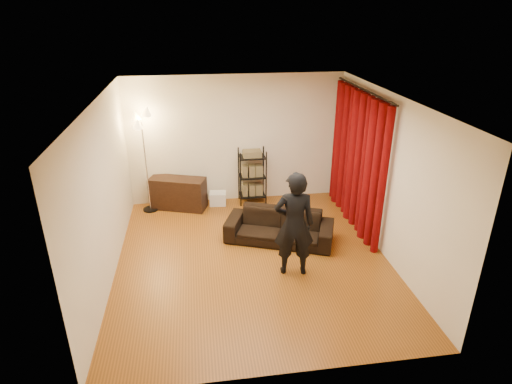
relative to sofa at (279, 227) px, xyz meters
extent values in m
plane|color=#935116|center=(-0.56, -0.54, -0.28)|extent=(5.00, 5.00, 0.00)
plane|color=white|center=(-0.56, -0.54, 2.42)|extent=(5.00, 5.00, 0.00)
plane|color=beige|center=(-0.56, 1.96, 1.07)|extent=(5.00, 0.00, 5.00)
plane|color=beige|center=(-0.56, -3.04, 1.07)|extent=(5.00, 0.00, 5.00)
plane|color=beige|center=(-2.81, -0.54, 1.07)|extent=(0.00, 5.00, 5.00)
plane|color=beige|center=(1.69, -0.54, 1.07)|extent=(0.00, 5.00, 5.00)
cylinder|color=black|center=(1.59, 0.58, 2.30)|extent=(0.04, 2.65, 0.04)
imported|color=black|center=(0.00, 0.00, 0.00)|extent=(2.05, 1.38, 0.56)
imported|color=black|center=(0.02, -1.01, 0.58)|extent=(0.67, 0.49, 1.72)
cube|color=black|center=(-1.83, 1.65, 0.06)|extent=(1.22, 0.78, 0.67)
camera|label=1|loc=(-1.40, -6.67, 3.68)|focal=30.00mm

